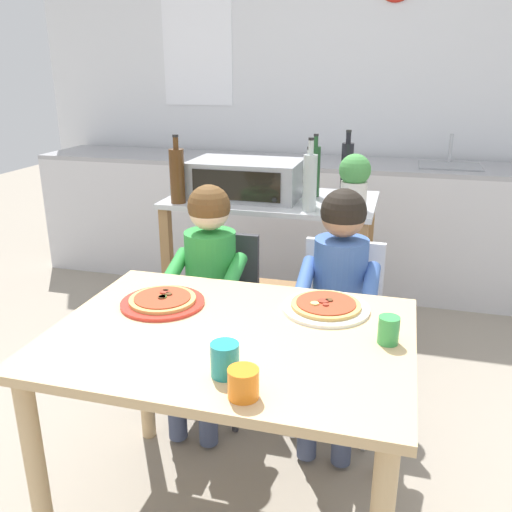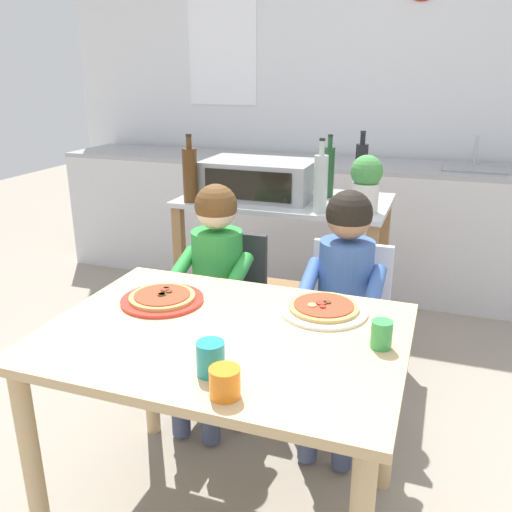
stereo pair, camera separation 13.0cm
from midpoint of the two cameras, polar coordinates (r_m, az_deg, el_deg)
name	(u,v)px [view 2 (the right image)]	position (r m, az deg, el deg)	size (l,w,h in m)	color
ground_plane	(305,368)	(2.99, 6.45, -11.64)	(10.91, 10.91, 0.00)	gray
back_wall_tiled	(368,93)	(4.25, 12.64, 16.39)	(4.89, 0.14, 2.70)	silver
kitchen_counter	(352,225)	(3.98, 11.01, 3.21)	(4.40, 0.60, 1.11)	silver
kitchen_island_cart	(284,251)	(2.90, 4.28, 0.46)	(1.06, 0.60, 0.89)	#B7BABF
toaster_oven	(259,179)	(2.82, 1.67, 8.11)	(0.56, 0.36, 0.19)	#999BA0
bottle_squat_spirits	(321,182)	(2.65, 8.23, 7.75)	(0.06, 0.06, 0.28)	#ADB7B2
bottle_dark_olive_oil	(329,171)	(2.84, 9.01, 8.82)	(0.05, 0.05, 0.32)	#1E4723
bottle_tall_green_wine	(321,183)	(2.53, 8.30, 7.65)	(0.06, 0.06, 0.34)	#ADB7B2
bottle_clear_vinegar	(361,171)	(2.79, 12.31, 8.70)	(0.06, 0.06, 0.35)	black
bottle_slim_sauce	(190,174)	(2.72, -5.59, 8.56)	(0.07, 0.07, 0.34)	#4C2D14
potted_herb_plant	(366,182)	(2.57, 12.96, 7.64)	(0.15, 0.15, 0.27)	beige
dining_table	(225,363)	(1.76, -1.17, -11.27)	(1.12, 0.82, 0.75)	tan
dining_chair_left	(224,309)	(2.49, -1.90, -5.60)	(0.36, 0.36, 0.81)	#333338
dining_chair_right	(345,324)	(2.39, 10.93, -7.10)	(0.36, 0.36, 0.81)	silver
child_in_green_shirt	(212,280)	(2.32, -3.04, -2.52)	(0.32, 0.42, 1.05)	#424C6B
child_in_blue_striped_shirt	(342,292)	(2.20, 10.75, -3.82)	(0.32, 0.42, 1.06)	#424C6B
pizza_plate_red_rimmed	(162,298)	(1.93, -7.94, -4.46)	(0.29, 0.29, 0.03)	red
pizza_plate_white	(324,309)	(1.85, 9.14, -5.52)	(0.30, 0.30, 0.03)	white
drinking_cup_orange	(225,382)	(1.38, -0.55, -13.22)	(0.08, 0.08, 0.08)	orange
drinking_cup_green	(381,334)	(1.65, 15.31, -8.00)	(0.06, 0.06, 0.08)	green
drinking_cup_teal	(211,358)	(1.47, -2.25, -10.75)	(0.08, 0.08, 0.09)	teal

